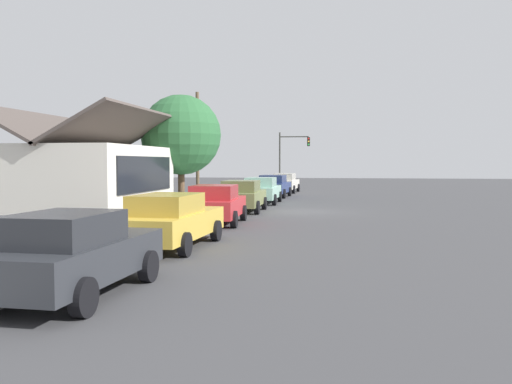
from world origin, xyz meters
TOP-DOWN VIEW (x-y plane):
  - ground_plane at (0.00, 0.00)m, footprint 120.00×120.00m
  - sidewalk_curb at (0.00, 5.60)m, footprint 60.00×4.20m
  - car_charcoal at (-18.24, 2.70)m, footprint 4.38×2.06m
  - car_mustard at (-12.39, 2.73)m, footprint 4.91×2.15m
  - car_cherry at (-6.17, 2.89)m, footprint 4.45×2.24m
  - car_olive at (-0.58, 2.86)m, footprint 4.52×2.14m
  - car_seafoam at (5.07, 2.73)m, footprint 4.81×2.13m
  - car_navy at (11.19, 2.77)m, footprint 4.59×2.21m
  - car_ivory at (17.36, 2.60)m, footprint 4.93×2.08m
  - storefront_building at (0.70, 11.98)m, footprint 10.31×7.45m
  - shade_tree at (7.29, 8.44)m, footprint 5.27×5.27m
  - traffic_light_main at (21.74, 2.54)m, footprint 0.37×2.79m
  - utility_pole_wooden at (10.49, 8.20)m, footprint 1.80×0.24m
  - fire_hydrant_red at (-4.05, 4.20)m, footprint 0.22×0.22m

SIDE VIEW (x-z plane):
  - ground_plane at x=0.00m, z-range 0.00..0.00m
  - sidewalk_curb at x=0.00m, z-range 0.00..0.16m
  - fire_hydrant_red at x=-4.05m, z-range 0.14..0.85m
  - car_charcoal at x=-18.24m, z-range 0.02..1.61m
  - car_cherry at x=-6.17m, z-range 0.02..1.61m
  - car_navy at x=11.19m, z-range 0.02..1.61m
  - car_olive at x=-0.58m, z-range 0.02..1.61m
  - car_ivory at x=17.36m, z-range 0.02..1.61m
  - car_mustard at x=-12.39m, z-range 0.02..1.61m
  - car_seafoam at x=5.07m, z-range 0.02..1.61m
  - storefront_building at x=0.70m, z-range -0.86..4.55m
  - traffic_light_main at x=21.74m, z-range 0.89..6.09m
  - utility_pole_wooden at x=10.49m, z-range 0.18..7.68m
  - shade_tree at x=7.29m, z-range 0.82..7.76m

